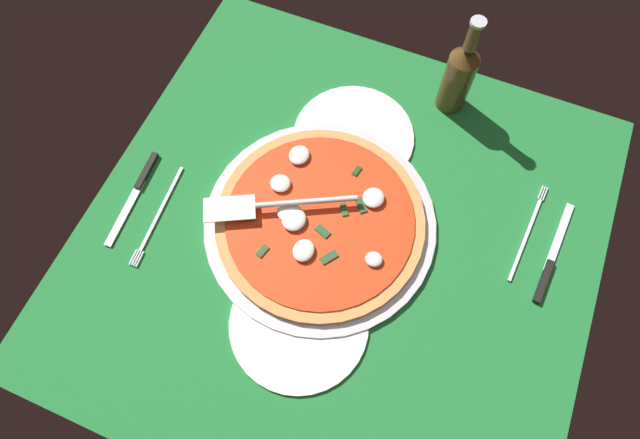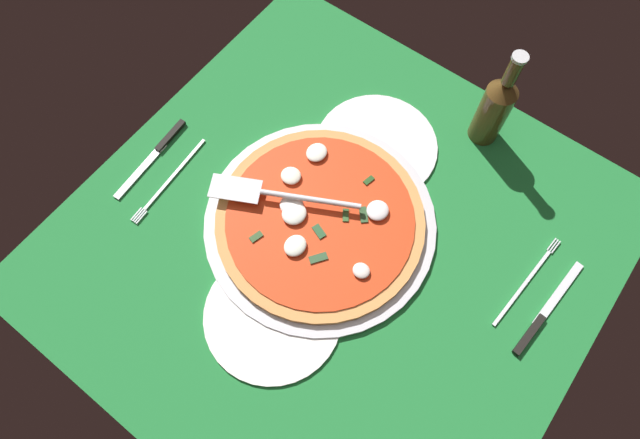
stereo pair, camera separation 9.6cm
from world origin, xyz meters
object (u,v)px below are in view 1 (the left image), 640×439
object	(u,v)px
beer_bottle	(459,75)
dinner_plate_left	(299,323)
place_setting_near	(539,247)
pizza	(319,219)
place_setting_far	(147,203)
pizza_server	(274,205)
dinner_plate_right	(354,136)

from	to	relation	value
beer_bottle	dinner_plate_left	bearing A→B (deg)	169.10
place_setting_near	beer_bottle	size ratio (longest dim) A/B	0.99
pizza	place_setting_near	size ratio (longest dim) A/B	1.67
place_setting_far	beer_bottle	distance (cm)	63.00
place_setting_far	pizza_server	bearing A→B (deg)	103.01
place_setting_near	beer_bottle	bearing A→B (deg)	49.96
pizza_server	place_setting_near	distance (cm)	48.06
dinner_plate_left	dinner_plate_right	world-z (taller)	same
pizza	pizza_server	size ratio (longest dim) A/B	1.47
dinner_plate_left	beer_bottle	xyz separation A→B (cm)	(52.95, -10.19, 8.44)
beer_bottle	pizza	bearing A→B (deg)	157.89
dinner_plate_left	place_setting_far	xyz separation A→B (cm)	(9.94, 35.04, -0.14)
pizza	beer_bottle	world-z (taller)	beer_bottle
dinner_plate_right	pizza_server	distance (cm)	22.63
pizza	pizza_server	world-z (taller)	pizza_server
dinner_plate_right	place_setting_near	world-z (taller)	place_setting_near
pizza_server	beer_bottle	distance (cm)	42.51
dinner_plate_left	place_setting_near	xyz separation A→B (cm)	(29.11, -34.33, -0.13)
dinner_plate_right	pizza	xyz separation A→B (cm)	(-19.66, -0.92, 1.66)
pizza_server	place_setting_near	xyz separation A→B (cm)	(12.17, -46.31, -4.19)
dinner_plate_left	beer_bottle	world-z (taller)	beer_bottle
dinner_plate_right	pizza_server	size ratio (longest dim) A/B	0.92
place_setting_near	beer_bottle	distance (cm)	34.99
pizza_server	place_setting_far	bearing A→B (deg)	-10.50
pizza	place_setting_near	bearing A→B (deg)	-74.27
dinner_plate_left	pizza_server	bearing A→B (deg)	35.26
dinner_plate_left	place_setting_far	bearing A→B (deg)	74.16
dinner_plate_left	pizza_server	size ratio (longest dim) A/B	0.92
pizza_server	pizza	bearing A→B (deg)	162.47
pizza	beer_bottle	size ratio (longest dim) A/B	1.66
dinner_plate_left	place_setting_near	distance (cm)	45.01
beer_bottle	pizza_server	bearing A→B (deg)	148.38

